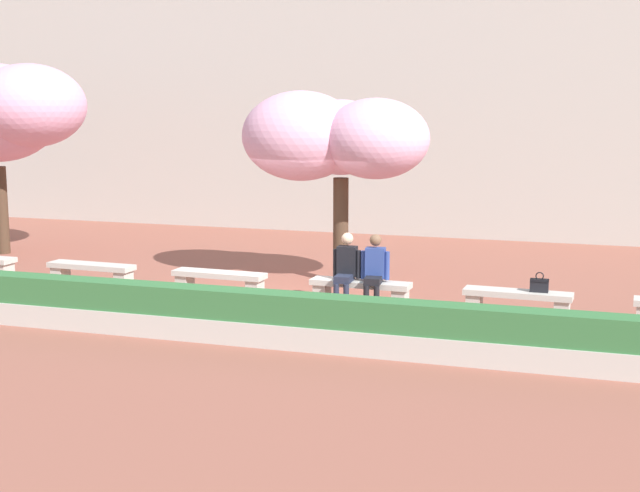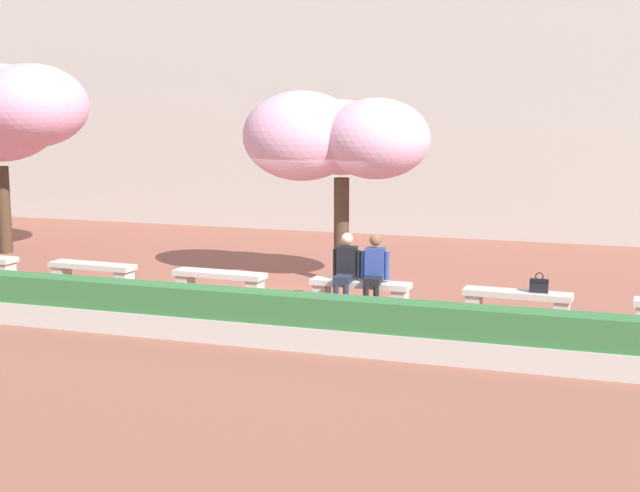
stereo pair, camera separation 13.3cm
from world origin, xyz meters
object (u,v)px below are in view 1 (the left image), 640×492
person_seated_left (346,267)px  handbag (539,284)px  stone_bench_east_end (518,299)px  cherry_tree_main (335,138)px  stone_bench_near_east (360,289)px  person_seated_right (374,268)px  stone_bench_near_west (91,271)px  stone_bench_center (219,279)px

person_seated_left → handbag: person_seated_left is taller
stone_bench_east_end → cherry_tree_main: 4.84m
stone_bench_east_end → person_seated_left: size_ratio=1.40×
stone_bench_near_east → cherry_tree_main: bearing=120.8°
person_seated_right → cherry_tree_main: 3.06m
stone_bench_near_west → handbag: 8.54m
person_seated_right → stone_bench_near_east: bearing=168.6°
stone_bench_center → stone_bench_east_end: size_ratio=1.00×
stone_bench_near_east → person_seated_left: size_ratio=1.40×
stone_bench_center → cherry_tree_main: cherry_tree_main is taller
stone_bench_east_end → person_seated_right: size_ratio=1.40×
stone_bench_near_east → stone_bench_east_end: same height
stone_bench_east_end → person_seated_right: (-2.47, -0.05, 0.40)m
stone_bench_east_end → cherry_tree_main: (-3.73, 1.68, 2.58)m
stone_bench_near_west → person_seated_left: size_ratio=1.40×
stone_bench_near_west → cherry_tree_main: 5.42m
person_seated_left → cherry_tree_main: size_ratio=0.34×
stone_bench_center → stone_bench_east_end: 5.46m
stone_bench_near_east → handbag: size_ratio=5.34×
stone_bench_center → cherry_tree_main: 3.53m
stone_bench_near_west → stone_bench_near_east: 5.46m
stone_bench_near_west → stone_bench_center: 2.73m
stone_bench_center → person_seated_right: size_ratio=1.40×
person_seated_right → handbag: 2.81m
stone_bench_center → stone_bench_near_west: bearing=180.0°
person_seated_right → person_seated_left: bearing=-180.0°
stone_bench_center → stone_bench_east_end: (5.46, -0.00, 0.00)m
person_seated_left → cherry_tree_main: (-0.75, 1.74, 2.18)m
person_seated_left → person_seated_right: (0.52, 0.00, 0.00)m
person_seated_left → stone_bench_east_end: bearing=1.0°
stone_bench_near_west → handbag: size_ratio=5.34×
person_seated_left → cherry_tree_main: cherry_tree_main is taller
cherry_tree_main → person_seated_right: bearing=-53.8°
person_seated_left → cherry_tree_main: 2.89m
stone_bench_near_east → handbag: handbag is taller
stone_bench_near_west → handbag: (8.54, 0.01, 0.28)m
stone_bench_east_end → person_seated_left: 3.01m
stone_bench_east_end → handbag: size_ratio=5.34×
stone_bench_near_west → person_seated_left: (5.20, -0.05, 0.40)m
stone_bench_near_east → person_seated_left: bearing=-168.2°
stone_bench_near_east → person_seated_right: size_ratio=1.40×
stone_bench_near_west → stone_bench_center: same height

